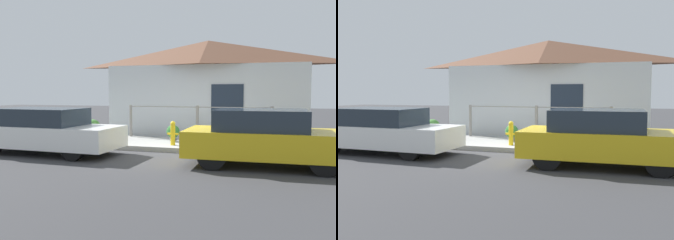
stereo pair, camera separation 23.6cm
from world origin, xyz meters
TOP-DOWN VIEW (x-y plane):
  - ground_plane at (0.00, 0.00)m, footprint 60.00×60.00m
  - sidewalk at (0.00, 1.17)m, footprint 24.00×2.34m
  - house at (0.00, 3.81)m, footprint 7.54×2.23m
  - fence at (0.00, 2.19)m, footprint 4.90×0.10m
  - car_left at (-3.52, -1.15)m, footprint 4.18×1.76m
  - car_right at (2.37, -1.16)m, footprint 3.78×1.84m
  - fire_hydrant at (-0.35, 0.53)m, footprint 0.33×0.15m
  - potted_plant_near_hydrant at (-0.59, 1.35)m, footprint 0.42×0.42m
  - potted_plant_by_fence at (-3.53, 1.53)m, footprint 0.51×0.51m

SIDE VIEW (x-z plane):
  - ground_plane at x=0.00m, z-range 0.00..0.00m
  - sidewalk at x=0.00m, z-range 0.00..0.14m
  - potted_plant_near_hydrant at x=-0.59m, z-range 0.17..0.70m
  - potted_plant_by_fence at x=-3.53m, z-range 0.17..0.79m
  - fire_hydrant at x=-0.35m, z-range 0.16..0.87m
  - car_left at x=-3.52m, z-range 0.00..1.26m
  - car_right at x=2.37m, z-range 0.01..1.32m
  - fence at x=0.00m, z-range 0.20..1.31m
  - house at x=0.00m, z-range 1.10..4.71m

